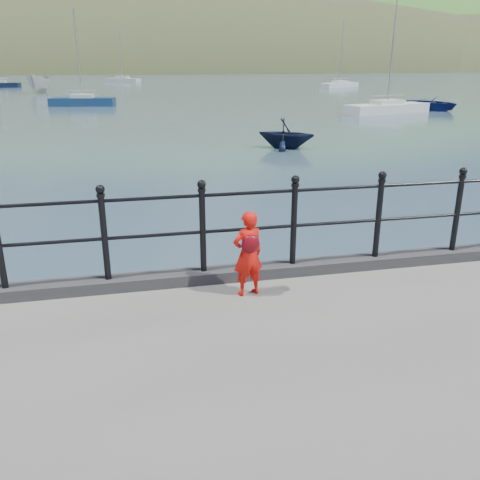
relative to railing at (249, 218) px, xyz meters
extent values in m
plane|color=#2D4251|center=(0.00, 0.15, -1.82)|extent=(600.00, 600.00, 0.00)
cube|color=#28282B|center=(0.00, 0.00, -0.75)|extent=(60.00, 0.30, 0.15)
cylinder|color=black|center=(0.00, 0.00, -0.15)|extent=(18.00, 0.04, 0.04)
cylinder|color=black|center=(0.00, 0.00, 0.32)|extent=(18.00, 0.04, 0.04)
cylinder|color=black|center=(-1.80, 0.00, -0.15)|extent=(0.08, 0.08, 1.05)
sphere|color=black|center=(-1.80, 0.00, 0.47)|extent=(0.11, 0.11, 0.11)
cylinder|color=black|center=(-0.60, 0.00, -0.15)|extent=(0.08, 0.08, 1.05)
sphere|color=black|center=(-0.60, 0.00, 0.47)|extent=(0.11, 0.11, 0.11)
cylinder|color=black|center=(0.60, 0.00, -0.15)|extent=(0.08, 0.08, 1.05)
sphere|color=black|center=(0.60, 0.00, 0.47)|extent=(0.11, 0.11, 0.11)
cylinder|color=black|center=(1.80, 0.00, -0.15)|extent=(0.08, 0.08, 1.05)
sphere|color=black|center=(1.80, 0.00, 0.47)|extent=(0.11, 0.11, 0.11)
cylinder|color=black|center=(3.00, 0.00, -0.15)|extent=(0.08, 0.08, 1.05)
sphere|color=black|center=(3.00, 0.00, 0.47)|extent=(0.11, 0.11, 0.11)
ellipsoid|color=#333A21|center=(20.00, 195.15, -17.22)|extent=(400.00, 100.00, 88.00)
ellipsoid|color=#387026|center=(60.00, 255.15, -29.12)|extent=(600.00, 180.00, 156.00)
cube|color=silver|center=(-35.00, 181.15, 1.18)|extent=(9.00, 6.00, 6.00)
cube|color=#4C4744|center=(-35.00, 181.15, 5.18)|extent=(9.50, 6.50, 2.00)
cube|color=silver|center=(-12.00, 181.15, 1.18)|extent=(9.00, 6.00, 6.00)
cube|color=#4C4744|center=(-12.00, 181.15, 5.18)|extent=(9.50, 6.50, 2.00)
cube|color=silver|center=(18.00, 181.15, 1.18)|extent=(9.00, 6.00, 6.00)
cube|color=#4C4744|center=(18.00, 181.15, 5.18)|extent=(9.50, 6.50, 2.00)
cube|color=silver|center=(45.00, 181.15, 1.18)|extent=(9.00, 6.00, 6.00)
cube|color=#4C4744|center=(45.00, 181.15, 5.18)|extent=(9.50, 6.50, 2.00)
imported|color=red|center=(-0.13, -0.49, -0.29)|extent=(0.44, 0.34, 1.06)
ellipsoid|color=red|center=(-0.13, -0.62, -0.13)|extent=(0.22, 0.11, 0.23)
imported|color=navy|center=(22.50, 31.77, -1.32)|extent=(4.94, 5.79, 1.02)
imported|color=beige|center=(-11.40, 62.03, -0.71)|extent=(2.85, 6.00, 2.23)
imported|color=black|center=(5.47, 15.89, -1.16)|extent=(3.32, 3.23, 1.33)
cube|color=navy|center=(-5.08, 41.64, -1.57)|extent=(5.68, 2.56, 0.90)
cube|color=beige|center=(-5.08, 41.64, -1.07)|extent=(2.08, 1.50, 0.50)
cylinder|color=#A5A5A8|center=(-5.08, 41.64, 2.43)|extent=(0.10, 0.10, 7.12)
cylinder|color=#A5A5A8|center=(-5.08, 41.64, -0.52)|extent=(2.44, 0.43, 0.06)
cube|color=beige|center=(-1.60, 95.30, -1.57)|extent=(6.70, 5.05, 0.90)
cube|color=beige|center=(-1.60, 95.30, -1.07)|extent=(2.70, 2.37, 0.50)
cylinder|color=#A5A5A8|center=(-1.60, 95.30, 3.28)|extent=(0.10, 0.10, 8.81)
cylinder|color=#A5A5A8|center=(-1.60, 95.30, -0.52)|extent=(2.59, 1.56, 0.06)
cube|color=silver|center=(29.81, 67.53, -1.57)|extent=(6.89, 4.90, 0.90)
cube|color=beige|center=(29.81, 67.53, -1.07)|extent=(2.72, 2.29, 0.50)
cylinder|color=#A5A5A8|center=(29.81, 67.53, 3.27)|extent=(0.10, 0.10, 8.79)
cylinder|color=#A5A5A8|center=(29.81, 67.53, -0.52)|extent=(2.73, 1.52, 0.06)
cube|color=silver|center=(17.66, 29.74, -1.57)|extent=(7.11, 3.73, 0.90)
cube|color=beige|center=(17.66, 29.74, -1.07)|extent=(2.67, 1.94, 0.50)
cylinder|color=#A5A5A8|center=(17.66, 29.74, 3.09)|extent=(0.10, 0.10, 8.43)
cylinder|color=#A5A5A8|center=(17.66, 29.74, -0.52)|extent=(2.98, 0.92, 0.06)
camera|label=1|loc=(-1.44, -6.02, 1.88)|focal=38.00mm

